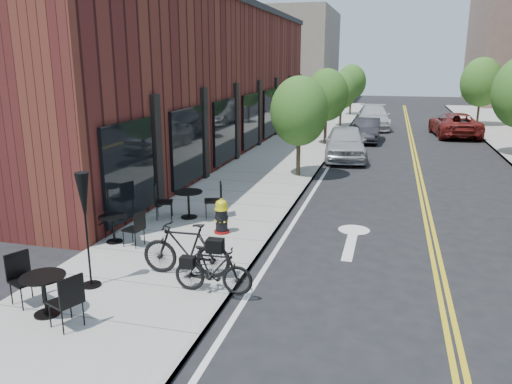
% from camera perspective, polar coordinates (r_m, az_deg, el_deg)
% --- Properties ---
extents(ground, '(120.00, 120.00, 0.00)m').
position_cam_1_polar(ground, '(11.09, -0.68, -8.82)').
color(ground, black).
rests_on(ground, ground).
extents(sidewalk_near, '(4.00, 70.00, 0.12)m').
position_cam_1_polar(sidewalk_near, '(20.81, 1.51, 2.58)').
color(sidewalk_near, '#9E9B93').
rests_on(sidewalk_near, ground).
extents(building_near, '(5.00, 28.00, 7.00)m').
position_cam_1_polar(building_near, '(25.54, -6.34, 12.52)').
color(building_near, '#471816').
rests_on(building_near, ground).
extents(bg_building_left, '(8.00, 14.00, 10.00)m').
position_cam_1_polar(bg_building_left, '(58.78, 4.72, 15.19)').
color(bg_building_left, '#726656').
rests_on(bg_building_left, ground).
extents(tree_near_a, '(2.20, 2.20, 3.81)m').
position_cam_1_polar(tree_near_a, '(19.17, 4.97, 9.19)').
color(tree_near_a, '#382B1E').
rests_on(tree_near_a, sidewalk_near).
extents(tree_near_b, '(2.30, 2.30, 3.98)m').
position_cam_1_polar(tree_near_b, '(27.05, 8.06, 10.92)').
color(tree_near_b, '#382B1E').
rests_on(tree_near_b, sidewalk_near).
extents(tree_near_c, '(2.10, 2.10, 3.67)m').
position_cam_1_polar(tree_near_c, '(34.99, 9.75, 11.37)').
color(tree_near_c, '#382B1E').
rests_on(tree_near_c, sidewalk_near).
extents(tree_near_d, '(2.40, 2.40, 4.11)m').
position_cam_1_polar(tree_near_d, '(42.94, 10.85, 12.25)').
color(tree_near_d, '#382B1E').
rests_on(tree_near_d, sidewalk_near).
extents(tree_far_c, '(2.80, 2.80, 4.62)m').
position_cam_1_polar(tree_far_c, '(38.25, 24.37, 11.36)').
color(tree_far_c, '#382B1E').
rests_on(tree_far_c, sidewalk_far).
extents(fire_hydrant, '(0.41, 0.41, 0.92)m').
position_cam_1_polar(fire_hydrant, '(12.88, -3.96, -2.83)').
color(fire_hydrant, maroon).
rests_on(fire_hydrant, sidewalk_near).
extents(bicycle_left, '(1.91, 0.61, 1.14)m').
position_cam_1_polar(bicycle_left, '(10.40, -7.99, -6.51)').
color(bicycle_left, black).
rests_on(bicycle_left, sidewalk_near).
extents(bicycle_right, '(1.56, 0.49, 0.93)m').
position_cam_1_polar(bicycle_right, '(9.62, -4.91, -8.88)').
color(bicycle_right, black).
rests_on(bicycle_right, sidewalk_near).
extents(bistro_set_a, '(1.79, 1.10, 0.95)m').
position_cam_1_polar(bistro_set_a, '(9.53, -23.04, -10.20)').
color(bistro_set_a, black).
rests_on(bistro_set_a, sidewalk_near).
extents(bistro_set_b, '(1.65, 0.80, 0.87)m').
position_cam_1_polar(bistro_set_b, '(12.67, -15.99, -3.66)').
color(bistro_set_b, black).
rests_on(bistro_set_b, sidewalk_near).
extents(bistro_set_c, '(1.89, 1.11, 1.00)m').
position_cam_1_polar(bistro_set_c, '(14.20, -7.72, -0.97)').
color(bistro_set_c, black).
rests_on(bistro_set_c, sidewalk_near).
extents(patio_umbrella, '(0.37, 0.37, 2.30)m').
position_cam_1_polar(patio_umbrella, '(10.00, -19.03, -1.52)').
color(patio_umbrella, black).
rests_on(patio_umbrella, sidewalk_near).
extents(parked_car_a, '(2.33, 4.77, 1.57)m').
position_cam_1_polar(parked_car_a, '(23.55, 10.17, 5.56)').
color(parked_car_a, '#A6A8AE').
rests_on(parked_car_a, ground).
extents(parked_car_b, '(1.40, 4.02, 1.32)m').
position_cam_1_polar(parked_car_b, '(29.23, 12.53, 6.94)').
color(parked_car_b, black).
rests_on(parked_car_b, ground).
extents(parked_car_c, '(2.48, 5.39, 1.53)m').
position_cam_1_polar(parked_car_c, '(35.07, 13.25, 8.31)').
color(parked_car_c, silver).
rests_on(parked_car_c, ground).
extents(parked_car_far, '(2.90, 5.43, 1.45)m').
position_cam_1_polar(parked_car_far, '(32.79, 21.74, 7.18)').
color(parked_car_far, maroon).
rests_on(parked_car_far, ground).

